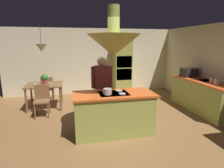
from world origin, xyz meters
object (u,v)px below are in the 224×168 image
at_px(microwave_on_counter, 189,72).
at_px(cooking_pot_on_cooktop, 107,91).
at_px(chair_by_back_wall, 47,87).
at_px(cup_on_table, 35,85).
at_px(person_at_island, 102,85).
at_px(canister_flour, 217,82).
at_px(dining_table, 45,87).
at_px(chair_facing_island, 42,98).
at_px(potted_plant_on_table, 45,78).
at_px(kitchen_island, 113,113).
at_px(canister_sugar, 212,81).
at_px(oven_tower, 122,67).

relative_size(microwave_on_counter, cooking_pot_on_cooktop, 2.56).
distance_m(chair_by_back_wall, cup_on_table, 0.97).
height_order(person_at_island, canister_flour, person_at_island).
height_order(dining_table, canister_flour, canister_flour).
relative_size(chair_by_back_wall, cooking_pot_on_cooktop, 4.83).
height_order(chair_facing_island, cooking_pot_on_cooktop, cooking_pot_on_cooktop).
xyz_separation_m(dining_table, chair_facing_island, (0.00, -0.67, -0.16)).
bearing_deg(chair_by_back_wall, microwave_on_counter, 163.89).
xyz_separation_m(potted_plant_on_table, canister_flour, (4.52, -1.89, 0.08)).
distance_m(cup_on_table, canister_flour, 5.05).
distance_m(kitchen_island, canister_sugar, 2.92).
height_order(person_at_island, canister_sugar, person_at_island).
height_order(potted_plant_on_table, canister_sugar, canister_sugar).
xyz_separation_m(person_at_island, canister_flour, (2.98, -0.42, 0.05)).
relative_size(person_at_island, chair_facing_island, 1.92).
xyz_separation_m(oven_tower, cup_on_table, (-3.03, -1.37, -0.28)).
height_order(chair_by_back_wall, potted_plant_on_table, potted_plant_on_table).
distance_m(chair_facing_island, cooking_pot_on_cooktop, 2.25).
bearing_deg(kitchen_island, chair_facing_island, 139.94).
xyz_separation_m(canister_flour, canister_sugar, (0.00, 0.18, -0.00)).
relative_size(kitchen_island, cup_on_table, 19.71).
bearing_deg(chair_facing_island, oven_tower, 32.94).
xyz_separation_m(dining_table, canister_flour, (4.54, -1.85, 0.34)).
distance_m(person_at_island, chair_by_back_wall, 2.65).
distance_m(dining_table, canister_sugar, 4.85).
xyz_separation_m(kitchen_island, oven_tower, (1.10, 3.24, 0.61)).
xyz_separation_m(potted_plant_on_table, microwave_on_counter, (4.52, -0.68, 0.14)).
bearing_deg(microwave_on_counter, canister_flour, -90.00).
bearing_deg(cup_on_table, chair_facing_island, -62.45).
bearing_deg(canister_flour, cooking_pot_on_cooktop, -172.77).
distance_m(kitchen_island, canister_flour, 2.90).
height_order(cup_on_table, canister_flour, canister_flour).
relative_size(dining_table, potted_plant_on_table, 3.59).
height_order(cup_on_table, microwave_on_counter, microwave_on_counter).
height_order(kitchen_island, cooking_pot_on_cooktop, cooking_pot_on_cooktop).
relative_size(dining_table, microwave_on_counter, 2.34).
bearing_deg(chair_by_back_wall, potted_plant_on_table, 91.45).
xyz_separation_m(potted_plant_on_table, cooking_pot_on_cooktop, (1.52, -2.27, 0.08)).
xyz_separation_m(chair_facing_island, potted_plant_on_table, (0.02, 0.71, 0.42)).
height_order(dining_table, canister_sugar, canister_sugar).
xyz_separation_m(kitchen_island, dining_table, (-1.70, 2.10, 0.19)).
bearing_deg(chair_facing_island, potted_plant_on_table, 88.71).
bearing_deg(chair_by_back_wall, kitchen_island, 121.53).
xyz_separation_m(kitchen_island, canister_flour, (2.84, 0.25, 0.54)).
height_order(oven_tower, microwave_on_counter, oven_tower).
relative_size(dining_table, chair_by_back_wall, 1.24).
bearing_deg(kitchen_island, cooking_pot_on_cooktop, -140.91).
bearing_deg(chair_facing_island, person_at_island, -25.91).
bearing_deg(canister_sugar, dining_table, 159.81).
distance_m(dining_table, person_at_island, 2.13).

